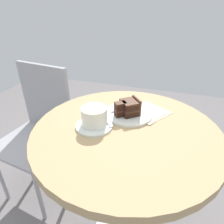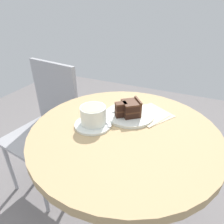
{
  "view_description": "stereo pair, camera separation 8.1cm",
  "coord_description": "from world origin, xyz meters",
  "px_view_note": "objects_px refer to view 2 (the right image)",
  "views": [
    {
      "loc": [
        -0.63,
        -0.14,
        1.19
      ],
      "look_at": [
        0.04,
        0.07,
        0.79
      ],
      "focal_mm": 32.0,
      "sensor_mm": 36.0,
      "label": 1
    },
    {
      "loc": [
        -0.6,
        -0.22,
        1.19
      ],
      "look_at": [
        0.04,
        0.07,
        0.79
      ],
      "focal_mm": 32.0,
      "sensor_mm": 36.0,
      "label": 2
    }
  ],
  "objects_px": {
    "coffee_cup": "(94,114)",
    "fork": "(128,106)",
    "teaspoon": "(106,123)",
    "cake_slice": "(129,109)",
    "cafe_chair": "(49,120)",
    "saucer": "(93,124)",
    "napkin": "(149,114)",
    "cake_plate": "(129,114)"
  },
  "relations": [
    {
      "from": "teaspoon",
      "to": "cafe_chair",
      "type": "distance_m",
      "value": 0.63
    },
    {
      "from": "coffee_cup",
      "to": "teaspoon",
      "type": "height_order",
      "value": "coffee_cup"
    },
    {
      "from": "cake_slice",
      "to": "napkin",
      "type": "xyz_separation_m",
      "value": [
        0.06,
        -0.07,
        -0.04
      ]
    },
    {
      "from": "cake_plate",
      "to": "cafe_chair",
      "type": "distance_m",
      "value": 0.65
    },
    {
      "from": "fork",
      "to": "coffee_cup",
      "type": "bearing_deg",
      "value": -177.3
    },
    {
      "from": "cake_slice",
      "to": "saucer",
      "type": "bearing_deg",
      "value": 137.08
    },
    {
      "from": "coffee_cup",
      "to": "cake_slice",
      "type": "xyz_separation_m",
      "value": [
        0.11,
        -0.11,
        -0.0
      ]
    },
    {
      "from": "coffee_cup",
      "to": "fork",
      "type": "height_order",
      "value": "coffee_cup"
    },
    {
      "from": "napkin",
      "to": "cake_plate",
      "type": "bearing_deg",
      "value": 119.76
    },
    {
      "from": "fork",
      "to": "napkin",
      "type": "relative_size",
      "value": 0.61
    },
    {
      "from": "saucer",
      "to": "coffee_cup",
      "type": "distance_m",
      "value": 0.04
    },
    {
      "from": "coffee_cup",
      "to": "teaspoon",
      "type": "distance_m",
      "value": 0.06
    },
    {
      "from": "cake_slice",
      "to": "napkin",
      "type": "height_order",
      "value": "cake_slice"
    },
    {
      "from": "saucer",
      "to": "cake_slice",
      "type": "distance_m",
      "value": 0.17
    },
    {
      "from": "teaspoon",
      "to": "cafe_chair",
      "type": "bearing_deg",
      "value": -166.5
    },
    {
      "from": "saucer",
      "to": "coffee_cup",
      "type": "relative_size",
      "value": 1.08
    },
    {
      "from": "napkin",
      "to": "teaspoon",
      "type": "bearing_deg",
      "value": 138.17
    },
    {
      "from": "cafe_chair",
      "to": "napkin",
      "type": "bearing_deg",
      "value": 1.21
    },
    {
      "from": "saucer",
      "to": "napkin",
      "type": "distance_m",
      "value": 0.25
    },
    {
      "from": "teaspoon",
      "to": "cafe_chair",
      "type": "height_order",
      "value": "cafe_chair"
    },
    {
      "from": "cake_slice",
      "to": "cafe_chair",
      "type": "xyz_separation_m",
      "value": [
        0.14,
        0.6,
        -0.29
      ]
    },
    {
      "from": "teaspoon",
      "to": "cafe_chair",
      "type": "relative_size",
      "value": 0.09
    },
    {
      "from": "cake_plate",
      "to": "cafe_chair",
      "type": "height_order",
      "value": "cafe_chair"
    },
    {
      "from": "coffee_cup",
      "to": "cafe_chair",
      "type": "relative_size",
      "value": 0.16
    },
    {
      "from": "fork",
      "to": "cafe_chair",
      "type": "bearing_deg",
      "value": 109.3
    },
    {
      "from": "coffee_cup",
      "to": "cake_plate",
      "type": "relative_size",
      "value": 0.65
    },
    {
      "from": "coffee_cup",
      "to": "cafe_chair",
      "type": "distance_m",
      "value": 0.62
    },
    {
      "from": "teaspoon",
      "to": "napkin",
      "type": "height_order",
      "value": "teaspoon"
    },
    {
      "from": "coffee_cup",
      "to": "cake_plate",
      "type": "height_order",
      "value": "coffee_cup"
    },
    {
      "from": "teaspoon",
      "to": "cake_slice",
      "type": "relative_size",
      "value": 0.73
    },
    {
      "from": "teaspoon",
      "to": "cake_plate",
      "type": "bearing_deg",
      "value": 97.69
    },
    {
      "from": "cake_plate",
      "to": "cafe_chair",
      "type": "bearing_deg",
      "value": 78.33
    },
    {
      "from": "cake_slice",
      "to": "napkin",
      "type": "bearing_deg",
      "value": -50.92
    },
    {
      "from": "coffee_cup",
      "to": "cafe_chair",
      "type": "xyz_separation_m",
      "value": [
        0.25,
        0.49,
        -0.29
      ]
    },
    {
      "from": "cafe_chair",
      "to": "fork",
      "type": "bearing_deg",
      "value": 0.99
    },
    {
      "from": "coffee_cup",
      "to": "fork",
      "type": "distance_m",
      "value": 0.2
    },
    {
      "from": "fork",
      "to": "cafe_chair",
      "type": "relative_size",
      "value": 0.15
    },
    {
      "from": "coffee_cup",
      "to": "cafe_chair",
      "type": "height_order",
      "value": "cafe_chair"
    },
    {
      "from": "saucer",
      "to": "coffee_cup",
      "type": "bearing_deg",
      "value": 3.81
    },
    {
      "from": "coffee_cup",
      "to": "napkin",
      "type": "height_order",
      "value": "coffee_cup"
    },
    {
      "from": "cafe_chair",
      "to": "cake_plate",
      "type": "bearing_deg",
      "value": -3.63
    },
    {
      "from": "coffee_cup",
      "to": "fork",
      "type": "xyz_separation_m",
      "value": [
        0.18,
        -0.08,
        -0.03
      ]
    }
  ]
}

